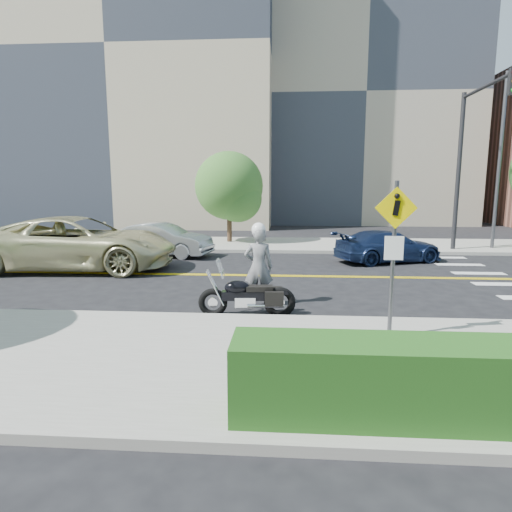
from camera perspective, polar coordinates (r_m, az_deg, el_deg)
The scene contains 14 objects.
ground_plane at distance 14.91m, azimuth -4.45°, elevation -2.54°, with size 120.00×120.00×0.00m, color black.
sidewalk_near at distance 7.85m, azimuth -12.69°, elevation -13.21°, with size 60.00×5.00×0.15m, color #9E9B91.
sidewalk_far at distance 22.24m, azimuth -1.63°, elevation 1.60°, with size 60.00×5.00×0.15m, color #9E9B91.
building_left at distance 39.56m, azimuth -15.26°, elevation 22.80°, with size 22.00×14.00×25.00m, color tan.
building_mid at distance 41.44m, azimuth 12.72°, elevation 18.72°, with size 18.00×14.00×20.00m, color #A39984.
lamp_post at distance 23.15m, azimuth 29.71°, elevation 10.82°, with size 0.16×0.16×8.00m, color #4C4C51.
traffic_light at distance 21.08m, azimuth 26.50°, elevation 12.75°, with size 0.28×4.50×7.00m.
pedestrian_sign at distance 8.44m, azimuth 17.91°, elevation 1.44°, with size 0.78×0.08×3.00m.
motorcyclist at distance 10.91m, azimuth 0.35°, elevation -1.15°, with size 0.76×0.51×2.15m.
motorcycle at distance 10.15m, azimuth -1.17°, elevation -4.21°, with size 2.23×0.68×1.36m, color black, non-canonical shape.
suv at distance 17.03m, azimuth -22.58°, elevation 1.60°, with size 3.25×7.05×1.96m, color beige.
parked_car_silver at distance 19.21m, azimuth -12.44°, elevation 2.12°, with size 1.54×4.41×1.45m, color #A4A8AC.
parked_car_blue at distance 18.14m, azimuth 17.20°, elevation 1.24°, with size 1.79×4.41×1.28m, color navy.
tree_far_a at distance 22.59m, azimuth -3.62°, elevation 9.31°, with size 3.54×3.54×4.84m.
Camera 1 is at (2.17, -14.43, 3.05)m, focal length 30.00 mm.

